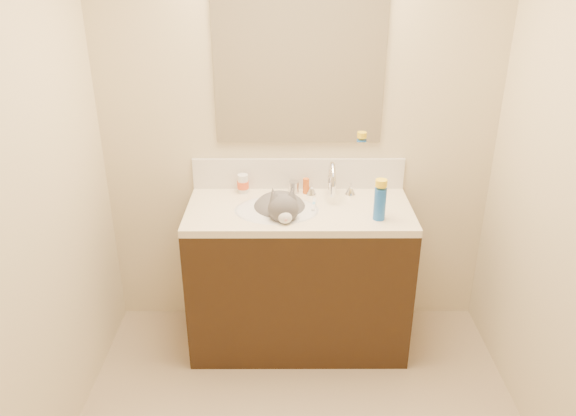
{
  "coord_description": "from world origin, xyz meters",
  "views": [
    {
      "loc": [
        -0.07,
        -1.74,
        2.12
      ],
      "look_at": [
        -0.06,
        0.92,
        0.88
      ],
      "focal_mm": 35.0,
      "sensor_mm": 36.0,
      "label": 1
    }
  ],
  "objects_px": {
    "pill_bottle": "(243,184)",
    "amber_bottle": "(306,186)",
    "cat": "(281,212)",
    "vanity_cabinet": "(299,279)",
    "spray_can": "(380,204)",
    "basin": "(277,222)",
    "silver_jar": "(294,187)",
    "faucet": "(332,183)"
  },
  "relations": [
    {
      "from": "vanity_cabinet",
      "to": "faucet",
      "type": "relative_size",
      "value": 4.29
    },
    {
      "from": "amber_bottle",
      "to": "spray_can",
      "type": "xyz_separation_m",
      "value": [
        0.36,
        -0.33,
        0.04
      ]
    },
    {
      "from": "silver_jar",
      "to": "amber_bottle",
      "type": "relative_size",
      "value": 0.75
    },
    {
      "from": "pill_bottle",
      "to": "basin",
      "type": "bearing_deg",
      "value": -50.65
    },
    {
      "from": "vanity_cabinet",
      "to": "spray_can",
      "type": "height_order",
      "value": "spray_can"
    },
    {
      "from": "faucet",
      "to": "amber_bottle",
      "type": "height_order",
      "value": "faucet"
    },
    {
      "from": "cat",
      "to": "spray_can",
      "type": "height_order",
      "value": "cat"
    },
    {
      "from": "spray_can",
      "to": "amber_bottle",
      "type": "bearing_deg",
      "value": 137.39
    },
    {
      "from": "amber_bottle",
      "to": "spray_can",
      "type": "height_order",
      "value": "spray_can"
    },
    {
      "from": "cat",
      "to": "pill_bottle",
      "type": "relative_size",
      "value": 4.11
    },
    {
      "from": "amber_bottle",
      "to": "cat",
      "type": "bearing_deg",
      "value": -125.02
    },
    {
      "from": "silver_jar",
      "to": "amber_bottle",
      "type": "bearing_deg",
      "value": -9.15
    },
    {
      "from": "basin",
      "to": "vanity_cabinet",
      "type": "bearing_deg",
      "value": 14.04
    },
    {
      "from": "vanity_cabinet",
      "to": "spray_can",
      "type": "bearing_deg",
      "value": -19.14
    },
    {
      "from": "basin",
      "to": "faucet",
      "type": "relative_size",
      "value": 1.61
    },
    {
      "from": "cat",
      "to": "spray_can",
      "type": "xyz_separation_m",
      "value": [
        0.5,
        -0.13,
        0.11
      ]
    },
    {
      "from": "basin",
      "to": "pill_bottle",
      "type": "relative_size",
      "value": 4.21
    },
    {
      "from": "vanity_cabinet",
      "to": "cat",
      "type": "relative_size",
      "value": 2.73
    },
    {
      "from": "basin",
      "to": "silver_jar",
      "type": "height_order",
      "value": "silver_jar"
    },
    {
      "from": "pill_bottle",
      "to": "cat",
      "type": "bearing_deg",
      "value": -44.96
    },
    {
      "from": "basin",
      "to": "spray_can",
      "type": "relative_size",
      "value": 2.68
    },
    {
      "from": "vanity_cabinet",
      "to": "pill_bottle",
      "type": "bearing_deg",
      "value": 146.75
    },
    {
      "from": "vanity_cabinet",
      "to": "amber_bottle",
      "type": "height_order",
      "value": "amber_bottle"
    },
    {
      "from": "vanity_cabinet",
      "to": "spray_can",
      "type": "xyz_separation_m",
      "value": [
        0.4,
        -0.14,
        0.53
      ]
    },
    {
      "from": "pill_bottle",
      "to": "amber_bottle",
      "type": "height_order",
      "value": "pill_bottle"
    },
    {
      "from": "cat",
      "to": "silver_jar",
      "type": "distance_m",
      "value": 0.23
    },
    {
      "from": "cat",
      "to": "amber_bottle",
      "type": "xyz_separation_m",
      "value": [
        0.14,
        0.2,
        0.07
      ]
    },
    {
      "from": "faucet",
      "to": "pill_bottle",
      "type": "distance_m",
      "value": 0.5
    },
    {
      "from": "basin",
      "to": "amber_bottle",
      "type": "relative_size",
      "value": 5.09
    },
    {
      "from": "amber_bottle",
      "to": "vanity_cabinet",
      "type": "bearing_deg",
      "value": -102.25
    },
    {
      "from": "vanity_cabinet",
      "to": "faucet",
      "type": "bearing_deg",
      "value": 37.29
    },
    {
      "from": "cat",
      "to": "pill_bottle",
      "type": "height_order",
      "value": "cat"
    },
    {
      "from": "vanity_cabinet",
      "to": "basin",
      "type": "distance_m",
      "value": 0.4
    },
    {
      "from": "cat",
      "to": "spray_can",
      "type": "bearing_deg",
      "value": -22.78
    },
    {
      "from": "pill_bottle",
      "to": "silver_jar",
      "type": "bearing_deg",
      "value": -0.29
    },
    {
      "from": "vanity_cabinet",
      "to": "spray_can",
      "type": "distance_m",
      "value": 0.68
    },
    {
      "from": "basin",
      "to": "silver_jar",
      "type": "bearing_deg",
      "value": 68.13
    },
    {
      "from": "vanity_cabinet",
      "to": "pill_bottle",
      "type": "relative_size",
      "value": 11.23
    },
    {
      "from": "faucet",
      "to": "amber_bottle",
      "type": "relative_size",
      "value": 3.17
    },
    {
      "from": "cat",
      "to": "pill_bottle",
      "type": "xyz_separation_m",
      "value": [
        -0.21,
        0.21,
        0.08
      ]
    },
    {
      "from": "cat",
      "to": "spray_can",
      "type": "distance_m",
      "value": 0.53
    },
    {
      "from": "silver_jar",
      "to": "cat",
      "type": "bearing_deg",
      "value": -108.94
    }
  ]
}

